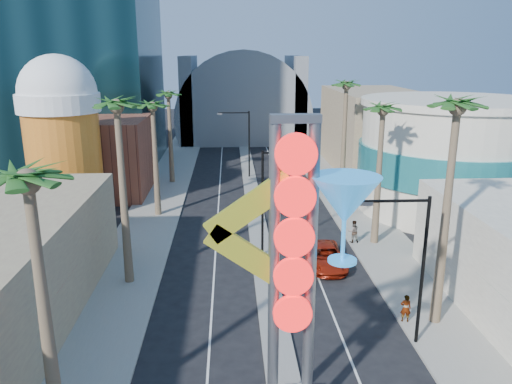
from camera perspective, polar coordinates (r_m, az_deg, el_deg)
name	(u,v)px	position (r m, az deg, el deg)	size (l,w,h in m)	color
sidewalk_west	(160,199)	(51.93, -10.90, -0.85)	(5.00, 100.00, 0.15)	gray
sidewalk_east	(344,197)	(52.76, 9.99, -0.53)	(5.00, 100.00, 0.15)	gray
median	(251,190)	(54.36, -0.52, 0.19)	(1.60, 84.00, 0.15)	gray
brick_filler_west	(100,157)	(55.12, -17.43, 3.88)	(10.00, 10.00, 8.00)	brown
filler_east	(373,130)	(65.67, 13.26, 6.88)	(10.00, 20.00, 10.00)	#93795F
beer_mug	(62,132)	(47.18, -21.31, 6.39)	(7.00, 7.00, 14.50)	#CF641B
turquoise_building	(449,157)	(49.65, 21.19, 3.76)	(16.60, 16.60, 10.60)	beige
canopy	(243,114)	(86.97, -1.54, 8.91)	(22.00, 16.00, 22.00)	slate
neon_sign	(314,254)	(19.03, 6.68, -7.04)	(6.53, 2.60, 12.55)	gray
streetlight_0	(270,193)	(35.80, 1.63, -0.10)	(3.79, 0.25, 8.00)	black
streetlight_1	(244,138)	(59.16, -1.32, 6.23)	(3.79, 0.25, 8.00)	black
streetlight_2	(415,258)	(26.00, 17.67, -7.21)	(3.45, 0.25, 8.00)	black
palm_0	(30,198)	(18.26, -24.44, -0.66)	(2.40, 2.40, 11.70)	brown
palm_1	(117,118)	(31.28, -15.55, 8.16)	(2.40, 2.40, 12.70)	brown
palm_2	(153,113)	(45.12, -11.71, 8.85)	(2.40, 2.40, 11.20)	brown
palm_3	(169,100)	(56.95, -9.96, 10.31)	(2.40, 2.40, 11.20)	brown
palm_5	(456,122)	(27.03, 21.89, 7.45)	(2.40, 2.40, 13.20)	brown
palm_6	(383,118)	(38.33, 14.27, 8.20)	(2.40, 2.40, 11.70)	brown
palm_7	(346,93)	(49.77, 10.27, 11.09)	(2.40, 2.40, 12.70)	brown
red_pickup	(326,256)	(35.76, 7.96, -7.29)	(2.46, 5.34, 1.49)	#981D0B
pedestrian_a	(406,308)	(29.52, 16.73, -12.60)	(0.59, 0.39, 1.61)	gray
pedestrian_b	(353,231)	(39.99, 11.06, -4.44)	(0.87, 0.68, 1.80)	gray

